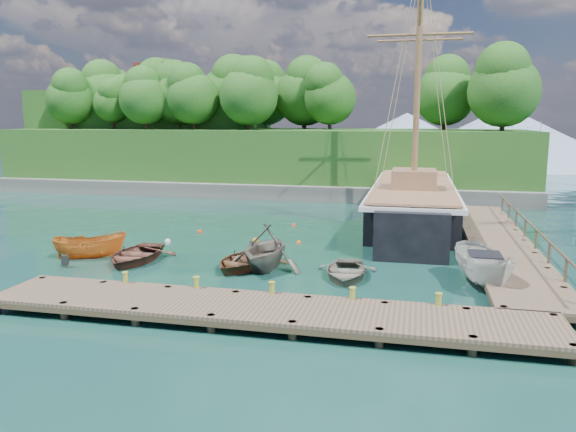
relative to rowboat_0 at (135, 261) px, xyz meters
name	(u,v)px	position (x,y,z in m)	size (l,w,h in m)	color
ground	(258,270)	(6.46, -0.23, 0.00)	(160.00, 160.00, 0.00)	#113630
dock_near	(262,310)	(8.46, -6.73, 0.43)	(20.00, 3.20, 1.10)	#4D392D
dock_east	(498,242)	(17.96, 6.77, 0.43)	(3.20, 24.00, 1.10)	#4D392D
bollard_0	(126,297)	(2.46, -5.33, 0.00)	(0.26, 0.26, 0.45)	olive
bollard_1	(197,303)	(5.46, -5.33, 0.00)	(0.26, 0.26, 0.45)	olive
bollard_2	(272,309)	(8.46, -5.33, 0.00)	(0.26, 0.26, 0.45)	olive
bollard_3	(352,315)	(11.46, -5.33, 0.00)	(0.26, 0.26, 0.45)	olive
bollard_4	(438,322)	(14.46, -5.33, 0.00)	(0.26, 0.26, 0.45)	olive
rowboat_0	(135,261)	(0.00, 0.00, 0.00)	(3.16, 4.43, 0.92)	brown
rowboat_1	(265,269)	(6.69, 0.12, 0.00)	(3.71, 4.30, 2.26)	#595148
rowboat_2	(245,267)	(5.66, 0.20, 0.00)	(3.14, 4.39, 0.91)	#543520
rowboat_3	(346,277)	(10.60, -0.49, 0.00)	(2.77, 3.88, 0.80)	#665F52
motorboat_orange	(91,258)	(-2.58, 0.16, 0.00)	(1.37, 3.65, 1.41)	#C96D23
cabin_boat_white	(483,287)	(16.46, -0.63, 0.00)	(1.82, 4.84, 1.87)	beige
schooner	(413,205)	(13.33, 13.97, 1.19)	(5.43, 28.94, 21.49)	black
mooring_buoy_0	(168,242)	(-0.37, 4.53, 0.00)	(0.34, 0.34, 0.34)	silver
mooring_buoy_1	(255,241)	(4.52, 5.84, 0.00)	(0.36, 0.36, 0.36)	orange
mooring_buoy_2	(299,243)	(7.08, 5.92, 0.00)	(0.29, 0.29, 0.29)	#D14D0C
mooring_buoy_3	(369,241)	(10.95, 7.40, 0.00)	(0.35, 0.35, 0.35)	white
mooring_buoy_4	(200,232)	(0.38, 7.56, 0.00)	(0.30, 0.30, 0.30)	red
mooring_buoy_5	(294,226)	(5.64, 11.09, 0.00)	(0.27, 0.27, 0.27)	red
headland	(223,133)	(-6.42, 31.14, 5.54)	(51.00, 19.31, 12.90)	#474744
distant_ridge	(402,135)	(10.76, 69.77, 4.35)	(117.00, 40.00, 10.00)	#728CA5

